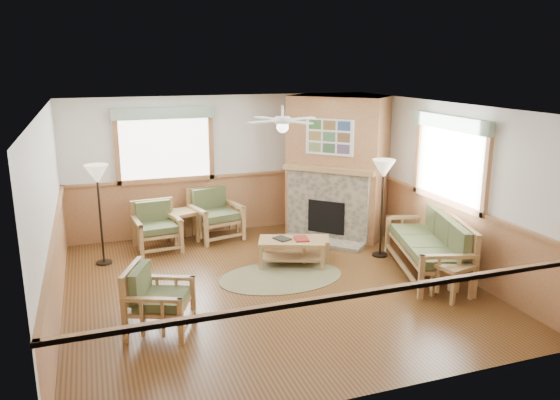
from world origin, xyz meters
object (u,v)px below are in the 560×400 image
object	(u,v)px
armchair_back_right	(216,214)
coffee_table	(292,252)
armchair_left	(160,299)
footstool	(315,249)
sofa	(427,244)
end_table_sofa	(452,281)
floor_lamp_right	(382,208)
armchair_back_left	(157,227)
floor_lamp_left	(100,215)
end_table_chairs	(181,226)

from	to	relation	value
armchair_back_right	coffee_table	xyz separation A→B (m)	(0.89, -1.81, -0.26)
armchair_left	footstool	size ratio (longest dim) A/B	1.83
sofa	armchair_back_right	world-z (taller)	sofa
end_table_sofa	floor_lamp_right	distance (m)	1.99
sofa	armchair_back_left	size ratio (longest dim) A/B	2.40
armchair_back_left	armchair_left	distance (m)	3.12
armchair_back_left	armchair_left	world-z (taller)	armchair_back_left
floor_lamp_right	floor_lamp_left	bearing A→B (deg)	165.29
armchair_back_left	floor_lamp_right	xyz separation A→B (m)	(3.65, -1.62, 0.43)
armchair_back_left	floor_lamp_right	distance (m)	4.02
end_table_chairs	end_table_sofa	distance (m)	5.03
sofa	floor_lamp_left	distance (m)	5.37
coffee_table	end_table_chairs	xyz separation A→B (m)	(-1.56, 1.81, 0.08)
coffee_table	armchair_left	bearing A→B (deg)	-124.82
end_table_sofa	footstool	world-z (taller)	end_table_sofa
sofa	armchair_back_right	bearing A→B (deg)	-118.81
armchair_back_right	floor_lamp_right	xyz separation A→B (m)	(2.50, -1.93, 0.39)
end_table_chairs	armchair_back_left	bearing A→B (deg)	-147.05
floor_lamp_right	footstool	bearing A→B (deg)	172.43
armchair_back_left	armchair_left	size ratio (longest dim) A/B	1.02
sofa	floor_lamp_left	size ratio (longest dim) A/B	1.22
end_table_chairs	floor_lamp_left	bearing A→B (deg)	-153.39
end_table_sofa	floor_lamp_right	bearing A→B (deg)	93.02
armchair_left	floor_lamp_right	world-z (taller)	floor_lamp_right
armchair_left	end_table_sofa	size ratio (longest dim) A/B	1.65
armchair_back_left	armchair_left	bearing A→B (deg)	-101.97
sofa	armchair_back_right	distance (m)	4.01
armchair_back_right	armchair_left	bearing A→B (deg)	-127.06
armchair_left	coffee_table	bearing A→B (deg)	-33.45
armchair_back_right	floor_lamp_left	world-z (taller)	floor_lamp_left
armchair_back_left	end_table_sofa	xyz separation A→B (m)	(3.75, -3.51, -0.18)
armchair_back_left	floor_lamp_right	world-z (taller)	floor_lamp_right
end_table_chairs	end_table_sofa	world-z (taller)	end_table_chairs
armchair_back_right	end_table_chairs	size ratio (longest dim) A/B	1.58
coffee_table	floor_lamp_right	xyz separation A→B (m)	(1.62, -0.11, 0.64)
armchair_left	coffee_table	size ratio (longest dim) A/B	0.77
armchair_left	coffee_table	distance (m)	2.87
end_table_chairs	end_table_sofa	xyz separation A→B (m)	(3.27, -3.82, -0.04)
end_table_sofa	floor_lamp_left	size ratio (longest dim) A/B	0.30
armchair_back_right	floor_lamp_right	distance (m)	3.18
armchair_back_right	floor_lamp_left	xyz separation A→B (m)	(-2.10, -0.72, 0.38)
end_table_sofa	floor_lamp_left	xyz separation A→B (m)	(-4.70, 3.11, 0.60)
armchair_back_left	footstool	size ratio (longest dim) A/B	1.87
armchair_left	end_table_sofa	xyz separation A→B (m)	(4.10, -0.42, -0.17)
end_table_chairs	end_table_sofa	bearing A→B (deg)	-49.45
footstool	floor_lamp_left	bearing A→B (deg)	162.95
floor_lamp_left	sofa	bearing A→B (deg)	-23.57
coffee_table	end_table_sofa	world-z (taller)	end_table_sofa
sofa	armchair_back_left	world-z (taller)	sofa
footstool	floor_lamp_left	size ratio (longest dim) A/B	0.27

